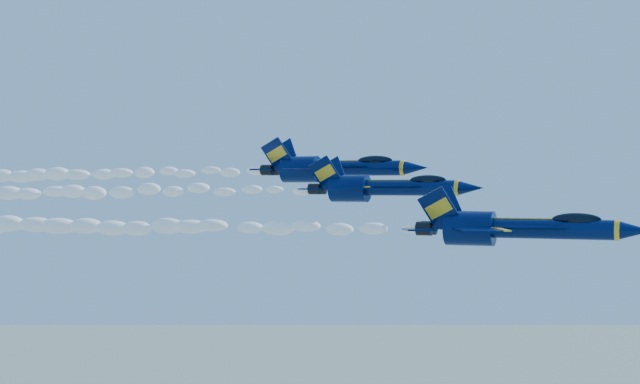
% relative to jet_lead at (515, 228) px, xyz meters
% --- Properties ---
extents(jet_lead, '(17.09, 14.02, 6.35)m').
position_rel_jet_lead_xyz_m(jet_lead, '(0.00, 0.00, 0.00)').
color(jet_lead, '#020F3A').
extents(smoke_trail_jet_lead, '(45.38, 1.90, 1.71)m').
position_rel_jet_lead_xyz_m(smoke_trail_jet_lead, '(-29.99, -0.00, -0.40)').
color(smoke_trail_jet_lead, white).
extents(jet_second, '(15.59, 12.79, 5.79)m').
position_rel_jet_lead_xyz_m(jet_second, '(-12.72, 6.90, 3.02)').
color(jet_second, '#020F3A').
extents(smoke_trail_jet_second, '(45.38, 1.74, 1.56)m').
position_rel_jet_lead_xyz_m(smoke_trail_jet_second, '(-42.07, 6.90, 2.63)').
color(smoke_trail_jet_second, white).
extents(jet_third, '(17.30, 14.19, 6.43)m').
position_rel_jet_lead_xyz_m(jet_third, '(-20.88, 15.29, 4.97)').
color(jet_third, '#020F3A').
extents(smoke_trail_jet_third, '(45.38, 1.93, 1.74)m').
position_rel_jet_lead_xyz_m(smoke_trail_jet_third, '(-50.97, 15.29, 4.56)').
color(smoke_trail_jet_third, white).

